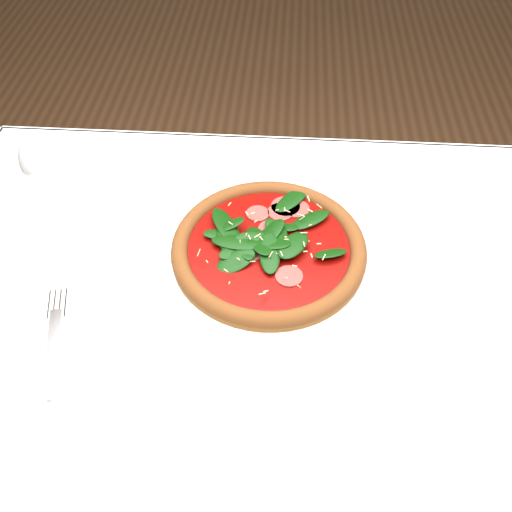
# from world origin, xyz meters

# --- Properties ---
(ground) EXTENTS (6.00, 6.00, 0.00)m
(ground) POSITION_xyz_m (0.00, 0.00, 0.00)
(ground) COLOR brown
(ground) RESTS_ON ground
(dining_table) EXTENTS (1.21, 0.81, 0.75)m
(dining_table) POSITION_xyz_m (0.00, 0.00, 0.65)
(dining_table) COLOR white
(dining_table) RESTS_ON ground
(plate) EXTENTS (0.36, 0.36, 0.02)m
(plate) POSITION_xyz_m (-0.04, 0.07, 0.76)
(plate) COLOR white
(plate) RESTS_ON dining_table
(pizza) EXTENTS (0.41, 0.41, 0.04)m
(pizza) POSITION_xyz_m (-0.04, 0.07, 0.78)
(pizza) COLOR #9A5F25
(pizza) RESTS_ON plate
(wine_glass) EXTENTS (0.08, 0.08, 0.19)m
(wine_glass) POSITION_xyz_m (-0.38, 0.12, 0.88)
(wine_glass) COLOR white
(wine_glass) RESTS_ON dining_table
(napkin) EXTENTS (0.17, 0.10, 0.01)m
(napkin) POSITION_xyz_m (-0.32, -0.13, 0.76)
(napkin) COLOR white
(napkin) RESTS_ON dining_table
(fork) EXTENTS (0.06, 0.18, 0.00)m
(fork) POSITION_xyz_m (-0.33, -0.10, 0.77)
(fork) COLOR silver
(fork) RESTS_ON napkin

